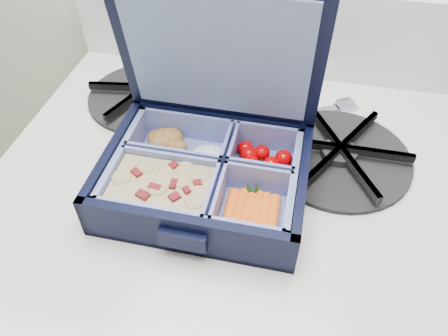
% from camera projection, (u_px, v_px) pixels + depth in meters
% --- Properties ---
extents(stove, '(0.57, 0.57, 0.85)m').
position_uv_depth(stove, '(226.00, 329.00, 0.83)').
color(stove, silver).
rests_on(stove, floor).
extents(bento_box, '(0.22, 0.17, 0.05)m').
position_uv_depth(bento_box, '(205.00, 176.00, 0.49)').
color(bento_box, black).
rests_on(bento_box, stove).
extents(burner_grate, '(0.18, 0.18, 0.03)m').
position_uv_depth(burner_grate, '(339.00, 151.00, 0.54)').
color(burner_grate, black).
rests_on(burner_grate, stove).
extents(burner_grate_rear, '(0.19, 0.19, 0.02)m').
position_uv_depth(burner_grate_rear, '(147.00, 92.00, 0.63)').
color(burner_grate_rear, black).
rests_on(burner_grate_rear, stove).
extents(fork, '(0.17, 0.11, 0.01)m').
position_uv_depth(fork, '(291.00, 118.00, 0.60)').
color(fork, '#B3B8D0').
rests_on(fork, stove).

